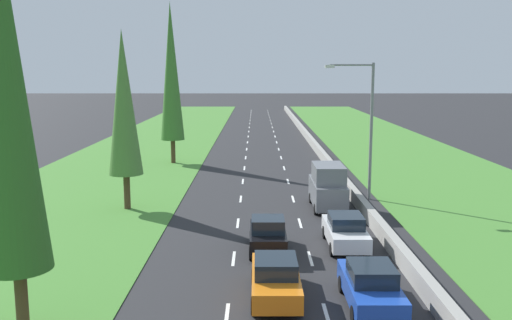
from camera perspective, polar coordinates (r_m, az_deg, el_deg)
ground_plane at (r=64.08m, az=0.45°, el=1.47°), size 300.00×300.00×0.00m
grass_verge_left at (r=65.17m, az=-10.75°, el=1.46°), size 14.00×140.00×0.04m
grass_verge_right at (r=65.82m, az=13.04°, el=1.46°), size 14.00×140.00×0.04m
median_barrier at (r=64.34m, az=5.53°, el=1.84°), size 0.44×120.00×0.85m
lane_markings at (r=64.08m, az=0.45°, el=1.48°), size 3.64×116.00×0.01m
blue_sedan_right_lane at (r=21.08m, az=11.39°, el=-12.44°), size 1.82×4.50×1.64m
white_sedan_right_lane at (r=27.68m, az=8.87°, el=-7.11°), size 1.82×4.50×1.64m
orange_sedan_centre_lane at (r=21.39m, az=1.80°, el=-11.93°), size 1.82×4.50×1.64m
grey_van_right_lane at (r=34.86m, az=7.12°, el=-2.71°), size 1.96×4.90×2.82m
black_hatchback_centre_lane at (r=26.61m, az=1.00°, el=-7.61°), size 1.74×3.90×1.72m
poplar_tree_nearest at (r=18.79m, az=-24.21°, el=6.28°), size 2.14×2.14×13.54m
poplar_tree_second at (r=34.77m, az=-13.52°, el=5.61°), size 2.07×2.07×10.96m
poplar_tree_third at (r=51.84m, az=-8.83°, el=8.84°), size 2.17×2.17×14.63m
street_light_mast at (r=37.29m, az=10.94°, el=3.92°), size 3.20×0.28×9.00m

